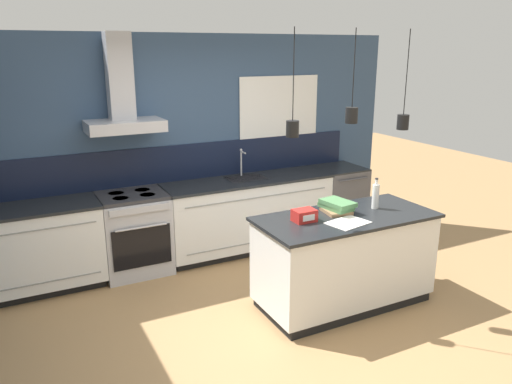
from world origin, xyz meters
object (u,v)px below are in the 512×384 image
object	(u,v)px
book_stack	(337,206)
oven_range	(135,233)
red_supply_box	(304,215)
dishwasher	(337,200)
bottle_on_island	(376,196)

from	to	relation	value
book_stack	oven_range	bearing A→B (deg)	136.45
book_stack	red_supply_box	xyz separation A→B (m)	(-0.42, -0.08, -0.00)
oven_range	book_stack	bearing A→B (deg)	-43.55
dishwasher	bottle_on_island	xyz separation A→B (m)	(-0.74, -1.61, 0.58)
dishwasher	book_stack	distance (m)	1.98
red_supply_box	oven_range	bearing A→B (deg)	126.45
book_stack	red_supply_box	bearing A→B (deg)	-169.14
dishwasher	oven_range	bearing A→B (deg)	-179.91
dishwasher	bottle_on_island	distance (m)	1.86
book_stack	bottle_on_island	bearing A→B (deg)	-10.47
dishwasher	bottle_on_island	size ratio (longest dim) A/B	2.95
oven_range	red_supply_box	size ratio (longest dim) A/B	4.46
oven_range	book_stack	size ratio (longest dim) A/B	2.51
oven_range	dishwasher	distance (m)	2.76
dishwasher	book_stack	size ratio (longest dim) A/B	2.51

